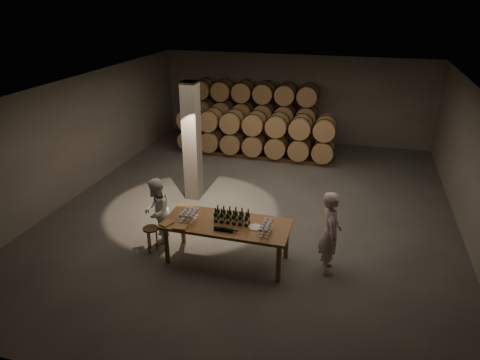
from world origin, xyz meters
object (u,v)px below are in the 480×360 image
(tasting_table, at_px, (227,227))
(bottle_cluster, at_px, (232,217))
(stool, at_px, (151,232))
(person_man, at_px, (330,233))
(notebook_near, at_px, (180,227))
(plate, at_px, (255,227))
(person_woman, at_px, (156,211))

(tasting_table, distance_m, bottle_cluster, 0.24)
(stool, height_order, person_man, person_man)
(notebook_near, bearing_deg, tasting_table, 21.95)
(plate, relative_size, notebook_near, 1.02)
(person_man, bearing_deg, person_woman, 78.51)
(stool, bearing_deg, notebook_near, -22.14)
(stool, bearing_deg, person_man, 4.65)
(plate, distance_m, notebook_near, 1.51)
(plate, bearing_deg, notebook_near, -164.09)
(stool, bearing_deg, tasting_table, 2.91)
(tasting_table, distance_m, person_man, 2.09)
(tasting_table, relative_size, plate, 9.42)
(plate, distance_m, person_woman, 2.36)
(tasting_table, distance_m, notebook_near, 0.96)
(person_man, relative_size, person_woman, 1.14)
(bottle_cluster, xyz_separation_m, stool, (-1.80, -0.15, -0.55))
(stool, bearing_deg, plate, 1.58)
(notebook_near, distance_m, stool, 1.03)
(notebook_near, bearing_deg, stool, 152.46)
(notebook_near, xyz_separation_m, person_man, (2.92, 0.66, -0.04))
(tasting_table, relative_size, bottle_cluster, 3.56)
(notebook_near, xyz_separation_m, stool, (-0.86, 0.35, -0.45))
(plate, distance_m, person_man, 1.49)
(stool, distance_m, person_man, 3.82)
(tasting_table, bearing_deg, bottle_cluster, 32.94)
(bottle_cluster, bearing_deg, stool, -175.37)
(bottle_cluster, distance_m, plate, 0.53)
(person_woman, bearing_deg, plate, 68.36)
(stool, relative_size, person_woman, 0.37)
(bottle_cluster, xyz_separation_m, notebook_near, (-0.94, -0.50, -0.10))
(bottle_cluster, height_order, person_man, person_man)
(person_man, height_order, person_woman, person_man)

